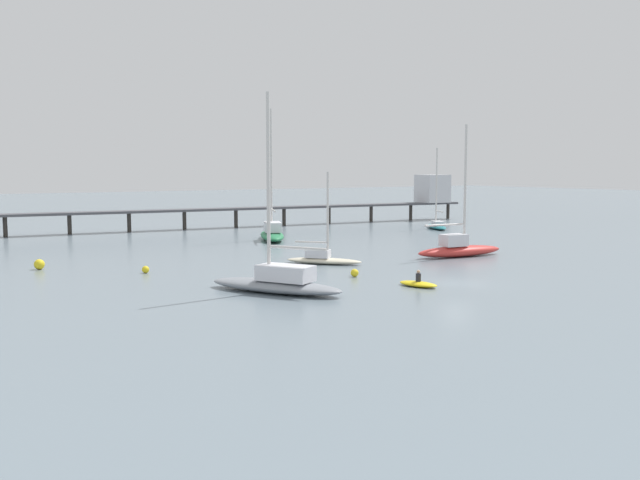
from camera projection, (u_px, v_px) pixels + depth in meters
name	position (u px, v px, depth m)	size (l,w,h in m)	color
ground_plane	(457.00, 283.00, 48.56)	(400.00, 400.00, 0.00)	slate
pier	(317.00, 199.00, 99.46)	(87.37, 11.15, 6.97)	#4C4C51
sailboat_red	(459.00, 248.00, 63.15)	(9.23, 2.87, 11.88)	red
sailboat_gray	(278.00, 281.00, 44.93)	(7.03, 9.68, 12.81)	gray
sailboat_cream	(323.00, 257.00, 58.41)	(5.54, 5.99, 7.69)	beige
sailboat_green	(272.00, 232.00, 77.50)	(6.07, 9.60, 14.52)	#287F4C
sailboat_teal	(437.00, 224.00, 91.81)	(4.50, 6.85, 10.65)	#1E727A
dinghy_yellow	(418.00, 284.00, 47.25)	(2.02, 3.13, 1.14)	yellow
mooring_buoy_inner	(355.00, 273.00, 51.46)	(0.59, 0.59, 0.59)	yellow
mooring_buoy_near	(146.00, 270.00, 53.28)	(0.56, 0.56, 0.56)	yellow
mooring_buoy_mid	(39.00, 264.00, 55.16)	(0.82, 0.82, 0.82)	yellow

